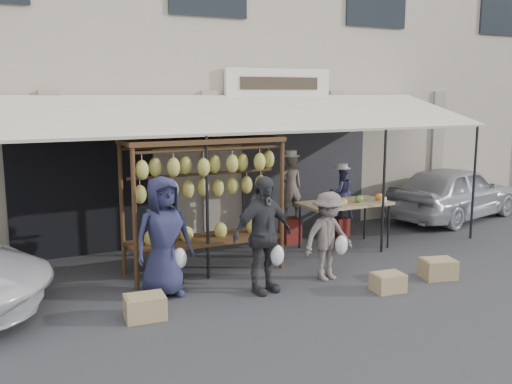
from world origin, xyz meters
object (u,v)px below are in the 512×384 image
customer_left (163,237)px  crate_near_b (438,269)px  vendor_right (342,192)px  crate_far (145,307)px  customer_mid (263,235)px  crate_near_a (388,282)px  customer_right (328,236)px  vendor_left (291,187)px  produce_table (346,204)px  banana_rack (204,179)px  sedan (454,192)px

customer_left → crate_near_b: 4.42m
vendor_right → crate_far: vendor_right is taller
customer_mid → crate_near_a: customer_mid is taller
customer_mid → crate_near_a: size_ratio=3.83×
customer_right → crate_far: bearing=179.8°
vendor_left → crate_far: bearing=39.5°
produce_table → vendor_left: 1.14m
customer_mid → banana_rack: bearing=99.0°
crate_near_b → customer_right: bearing=155.5°
sedan → customer_left: bearing=90.7°
produce_table → customer_mid: bearing=-149.8°
customer_left → customer_mid: (1.36, -0.50, -0.01)m
customer_left → customer_right: size_ratio=1.25×
sedan → crate_near_b: bearing=118.3°
sedan → customer_right: bearing=101.5°
customer_left → crate_near_a: (3.07, -1.33, -0.75)m
produce_table → customer_right: 1.95m
banana_rack → customer_left: 1.39m
banana_rack → crate_far: 2.51m
banana_rack → customer_mid: (0.42, -1.26, -0.69)m
crate_near_a → customer_mid: bearing=154.2°
customer_left → crate_near_a: size_ratio=3.88×
sedan → produce_table: bearing=91.1°
customer_left → sedan: customer_left is taller
banana_rack → sedan: 6.95m
vendor_left → customer_mid: (-1.80, -2.31, -0.26)m
produce_table → vendor_right: (0.46, 0.81, 0.07)m
banana_rack → crate_near_a: banana_rack is taller
produce_table → customer_right: size_ratio=1.20×
vendor_right → crate_near_a: 3.46m
crate_near_b → crate_far: size_ratio=1.00×
vendor_right → crate_near_b: bearing=98.0°
banana_rack → produce_table: (2.95, 0.22, -0.71)m
customer_mid → crate_near_b: size_ratio=3.38×
crate_far → customer_mid: bearing=7.0°
customer_right → crate_near_b: bearing=-30.0°
customer_mid → vendor_left: bearing=42.5°
vendor_right → banana_rack: bearing=27.9°
customer_mid → crate_near_b: customer_mid is taller
vendor_right → crate_near_b: size_ratio=2.05×
produce_table → vendor_right: vendor_right is taller
banana_rack → crate_near_a: bearing=-44.4°
customer_mid → customer_right: 1.21m
vendor_right → customer_mid: size_ratio=0.61×
banana_rack → vendor_right: 3.62m
customer_left → sedan: bearing=8.1°
crate_near_a → crate_near_b: crate_near_b is taller
customer_mid → vendor_right: bearing=27.8°
vendor_left → sedan: vendor_left is taller
banana_rack → customer_right: size_ratio=1.83×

